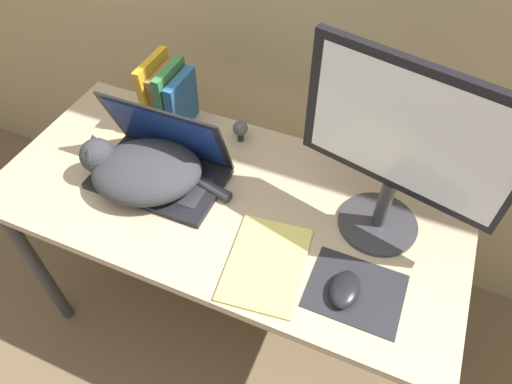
{
  "coord_description": "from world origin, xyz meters",
  "views": [
    {
      "loc": [
        0.41,
        -0.43,
        1.72
      ],
      "look_at": [
        0.1,
        0.28,
        0.83
      ],
      "focal_mm": 32.0,
      "sensor_mm": 36.0,
      "label": 1
    }
  ],
  "objects_px": {
    "laptop": "(161,164)",
    "webcam": "(240,129)",
    "book_row": "(169,97)",
    "external_monitor": "(402,148)",
    "computer_mouse": "(345,289)",
    "cat": "(142,170)",
    "notepad": "(266,264)"
  },
  "relations": [
    {
      "from": "cat",
      "to": "webcam",
      "type": "relative_size",
      "value": 5.98
    },
    {
      "from": "cat",
      "to": "book_row",
      "type": "xyz_separation_m",
      "value": [
        -0.07,
        0.28,
        0.04
      ]
    },
    {
      "from": "external_monitor",
      "to": "computer_mouse",
      "type": "xyz_separation_m",
      "value": [
        -0.03,
        -0.24,
        -0.27
      ]
    },
    {
      "from": "cat",
      "to": "webcam",
      "type": "distance_m",
      "value": 0.33
    },
    {
      "from": "computer_mouse",
      "to": "notepad",
      "type": "relative_size",
      "value": 0.37
    },
    {
      "from": "book_row",
      "to": "webcam",
      "type": "height_order",
      "value": "book_row"
    },
    {
      "from": "laptop",
      "to": "notepad",
      "type": "distance_m",
      "value": 0.44
    },
    {
      "from": "external_monitor",
      "to": "webcam",
      "type": "height_order",
      "value": "external_monitor"
    },
    {
      "from": "laptop",
      "to": "computer_mouse",
      "type": "bearing_deg",
      "value": -15.81
    },
    {
      "from": "laptop",
      "to": "webcam",
      "type": "bearing_deg",
      "value": 57.23
    },
    {
      "from": "laptop",
      "to": "computer_mouse",
      "type": "distance_m",
      "value": 0.63
    },
    {
      "from": "laptop",
      "to": "webcam",
      "type": "relative_size",
      "value": 5.18
    },
    {
      "from": "computer_mouse",
      "to": "book_row",
      "type": "height_order",
      "value": "book_row"
    },
    {
      "from": "external_monitor",
      "to": "notepad",
      "type": "distance_m",
      "value": 0.43
    },
    {
      "from": "webcam",
      "to": "external_monitor",
      "type": "bearing_deg",
      "value": -18.97
    },
    {
      "from": "webcam",
      "to": "notepad",
      "type": "bearing_deg",
      "value": -57.89
    },
    {
      "from": "external_monitor",
      "to": "webcam",
      "type": "relative_size",
      "value": 6.86
    },
    {
      "from": "computer_mouse",
      "to": "book_row",
      "type": "distance_m",
      "value": 0.81
    },
    {
      "from": "cat",
      "to": "external_monitor",
      "type": "distance_m",
      "value": 0.7
    },
    {
      "from": "cat",
      "to": "book_row",
      "type": "relative_size",
      "value": 1.95
    },
    {
      "from": "book_row",
      "to": "laptop",
      "type": "bearing_deg",
      "value": -66.95
    },
    {
      "from": "laptop",
      "to": "computer_mouse",
      "type": "xyz_separation_m",
      "value": [
        0.6,
        -0.17,
        -0.03
      ]
    },
    {
      "from": "external_monitor",
      "to": "book_row",
      "type": "height_order",
      "value": "external_monitor"
    },
    {
      "from": "laptop",
      "to": "cat",
      "type": "relative_size",
      "value": 0.87
    },
    {
      "from": "cat",
      "to": "webcam",
      "type": "bearing_deg",
      "value": 58.21
    },
    {
      "from": "cat",
      "to": "book_row",
      "type": "distance_m",
      "value": 0.29
    },
    {
      "from": "laptop",
      "to": "notepad",
      "type": "bearing_deg",
      "value": -22.99
    },
    {
      "from": "external_monitor",
      "to": "webcam",
      "type": "xyz_separation_m",
      "value": [
        -0.48,
        0.17,
        -0.24
      ]
    },
    {
      "from": "laptop",
      "to": "computer_mouse",
      "type": "height_order",
      "value": "laptop"
    },
    {
      "from": "external_monitor",
      "to": "computer_mouse",
      "type": "bearing_deg",
      "value": -96.38
    },
    {
      "from": "computer_mouse",
      "to": "notepad",
      "type": "xyz_separation_m",
      "value": [
        -0.2,
        0.0,
        -0.01
      ]
    },
    {
      "from": "cat",
      "to": "book_row",
      "type": "height_order",
      "value": "book_row"
    }
  ]
}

